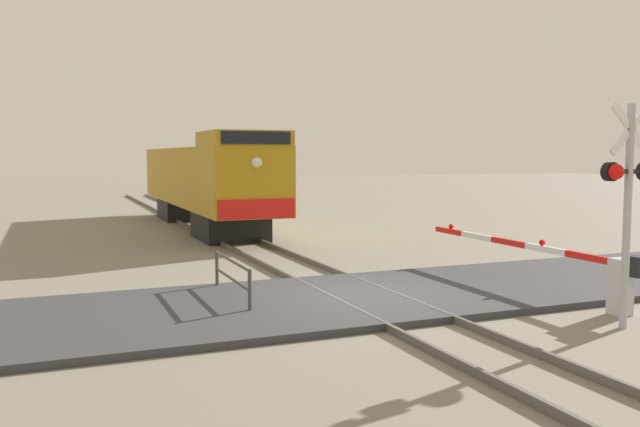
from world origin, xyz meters
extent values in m
plane|color=gray|center=(0.00, 0.00, 0.00)|extent=(160.00, 160.00, 0.00)
cube|color=#59544C|center=(-0.72, 0.00, 0.07)|extent=(0.08, 80.00, 0.15)
cube|color=#59544C|center=(0.72, 0.00, 0.07)|extent=(0.08, 80.00, 0.15)
cube|color=#38383A|center=(0.00, 0.00, 0.07)|extent=(36.00, 4.84, 0.14)
cube|color=black|center=(0.00, 11.39, 0.53)|extent=(2.32, 3.20, 1.05)
cube|color=black|center=(0.00, 19.91, 0.53)|extent=(2.32, 3.20, 1.05)
cube|color=#B28414|center=(0.00, 15.65, 2.25)|extent=(2.73, 15.49, 2.40)
cube|color=#B28414|center=(0.00, 9.42, 3.71)|extent=(2.67, 3.02, 0.51)
cube|color=black|center=(0.00, 7.88, 3.71)|extent=(2.32, 0.06, 0.41)
cube|color=red|center=(0.00, 7.87, 1.40)|extent=(2.59, 0.08, 0.64)
sphere|color=#F2EACC|center=(0.00, 7.86, 2.91)|extent=(0.36, 0.36, 0.36)
cylinder|color=#ADADB2|center=(3.36, -3.85, 2.03)|extent=(0.14, 0.14, 4.06)
cube|color=white|center=(3.36, -3.85, 3.61)|extent=(0.95, 0.04, 0.95)
cube|color=white|center=(3.36, -3.85, 3.61)|extent=(0.95, 0.04, 0.95)
cube|color=black|center=(3.36, -3.85, 2.86)|extent=(1.04, 0.08, 0.08)
sphere|color=red|center=(2.94, -3.95, 2.86)|extent=(0.28, 0.28, 0.28)
cylinder|color=black|center=(2.94, -3.83, 2.86)|extent=(0.34, 0.14, 0.34)
cube|color=silver|center=(4.11, -3.07, 0.56)|extent=(0.36, 0.36, 1.13)
cube|color=black|center=(4.11, -3.42, 1.03)|extent=(0.28, 0.36, 0.40)
cube|color=red|center=(4.11, -2.23, 1.03)|extent=(0.10, 1.29, 0.14)
cube|color=white|center=(4.11, -0.94, 1.03)|extent=(0.10, 1.29, 0.14)
cube|color=red|center=(4.11, 0.35, 1.03)|extent=(0.10, 1.29, 0.14)
cube|color=white|center=(4.11, 1.64, 1.03)|extent=(0.10, 1.29, 0.14)
cube|color=red|center=(4.11, 2.93, 1.03)|extent=(0.10, 1.29, 0.14)
sphere|color=red|center=(4.11, -0.82, 1.17)|extent=(0.14, 0.14, 0.14)
sphere|color=red|center=(4.11, 2.86, 1.17)|extent=(0.14, 0.14, 0.14)
cylinder|color=#4C4742|center=(-2.70, -0.48, 0.47)|extent=(0.08, 0.08, 0.95)
cylinder|color=#4C4742|center=(-2.70, 2.21, 0.47)|extent=(0.08, 0.08, 0.95)
cylinder|color=#4C4742|center=(-2.70, 0.86, 0.91)|extent=(0.06, 2.69, 0.06)
cylinder|color=#4C4742|center=(-2.70, 0.86, 0.52)|extent=(0.06, 2.69, 0.06)
camera|label=1|loc=(-6.25, -12.65, 3.14)|focal=37.02mm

